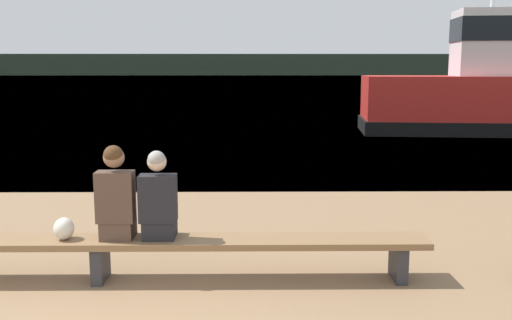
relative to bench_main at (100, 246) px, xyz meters
The scene contains 7 objects.
water_surface 124.34m from the bench_main, 89.99° to the left, with size 240.00×240.00×0.00m, color #426B8E.
far_shoreline 152.59m from the bench_main, 89.99° to the left, with size 600.00×12.00×5.61m, color #2D3D2D.
bench_main is the anchor object (origin of this frame).
person_left 0.57m from the bench_main, ahead, with size 0.38×0.36×1.00m.
person_right 0.80m from the bench_main, ahead, with size 0.38×0.35×0.95m.
shopping_bag 0.41m from the bench_main, behind, with size 0.21×0.23×0.24m.
tugboat_red 16.75m from the bench_main, 54.76° to the left, with size 8.41×3.73×7.11m.
Camera 1 is at (1.56, -3.39, 2.25)m, focal length 40.00 mm.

